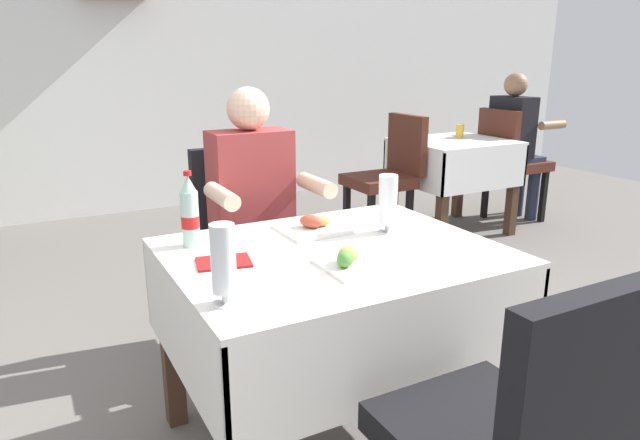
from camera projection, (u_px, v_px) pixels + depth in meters
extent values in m
cube|color=white|center=(105.00, 46.00, 4.90)|extent=(11.00, 0.12, 2.95)
cube|color=white|center=(334.00, 252.00, 1.94)|extent=(1.10, 0.88, 0.02)
cube|color=white|center=(408.00, 353.00, 1.62)|extent=(1.10, 0.02, 0.32)
cube|color=white|center=(282.00, 261.00, 2.35)|extent=(1.10, 0.02, 0.32)
cube|color=white|center=(180.00, 333.00, 1.74)|extent=(0.02, 0.88, 0.32)
cube|color=white|center=(453.00, 272.00, 2.23)|extent=(0.02, 0.88, 0.32)
cube|color=#472D1E|center=(512.00, 366.00, 1.94)|extent=(0.07, 0.07, 0.73)
cube|color=#472D1E|center=(171.00, 338.00, 2.14)|extent=(0.07, 0.07, 0.73)
cube|color=#472D1E|center=(386.00, 289.00, 2.59)|extent=(0.07, 0.07, 0.73)
cube|color=black|center=(255.00, 257.00, 2.63)|extent=(0.44, 0.44, 0.08)
cube|color=black|center=(234.00, 192.00, 2.77)|extent=(0.42, 0.06, 0.44)
cube|color=black|center=(235.00, 332.00, 2.49)|extent=(0.04, 0.04, 0.45)
cube|color=black|center=(305.00, 316.00, 2.64)|extent=(0.04, 0.04, 0.45)
cube|color=black|center=(211.00, 303.00, 2.77)|extent=(0.04, 0.04, 0.45)
cube|color=black|center=(275.00, 290.00, 2.93)|extent=(0.04, 0.04, 0.45)
cube|color=black|center=(483.00, 438.00, 1.38)|extent=(0.44, 0.44, 0.08)
cube|color=black|center=(586.00, 396.00, 1.10)|extent=(0.42, 0.06, 0.44)
cylinder|color=#282D42|center=(259.00, 330.00, 2.50)|extent=(0.10, 0.10, 0.45)
cylinder|color=#282D42|center=(291.00, 322.00, 2.57)|extent=(0.10, 0.10, 0.45)
cube|color=#282D42|center=(260.00, 255.00, 2.60)|extent=(0.34, 0.36, 0.12)
cube|color=#9E3838|center=(251.00, 186.00, 2.58)|extent=(0.36, 0.20, 0.50)
sphere|color=beige|center=(248.00, 109.00, 2.48)|extent=(0.19, 0.19, 0.19)
cylinder|color=beige|center=(222.00, 196.00, 2.28)|extent=(0.07, 0.26, 0.07)
cylinder|color=beige|center=(316.00, 185.00, 2.48)|extent=(0.07, 0.26, 0.07)
cube|color=white|center=(357.00, 265.00, 1.78)|extent=(0.22, 0.22, 0.01)
ellipsoid|color=gold|center=(348.00, 255.00, 1.77)|extent=(0.07, 0.06, 0.05)
ellipsoid|color=#4C8E38|center=(345.00, 259.00, 1.74)|extent=(0.08, 0.08, 0.05)
cube|color=white|center=(312.00, 229.00, 2.15)|extent=(0.24, 0.24, 0.01)
ellipsoid|color=#C14C33|center=(311.00, 221.00, 2.14)|extent=(0.10, 0.11, 0.05)
ellipsoid|color=gold|center=(320.00, 221.00, 2.16)|extent=(0.10, 0.08, 0.04)
cylinder|color=white|center=(225.00, 303.00, 1.51)|extent=(0.07, 0.07, 0.01)
cylinder|color=white|center=(225.00, 297.00, 1.50)|extent=(0.02, 0.02, 0.03)
cylinder|color=white|center=(223.00, 258.00, 1.47)|extent=(0.07, 0.07, 0.19)
cylinder|color=black|center=(224.00, 280.00, 1.49)|extent=(0.06, 0.06, 0.07)
cylinder|color=white|center=(387.00, 232.00, 2.13)|extent=(0.07, 0.07, 0.01)
cylinder|color=white|center=(387.00, 227.00, 2.12)|extent=(0.02, 0.02, 0.03)
cylinder|color=white|center=(388.00, 199.00, 2.09)|extent=(0.07, 0.07, 0.18)
cylinder|color=#C68928|center=(388.00, 211.00, 2.10)|extent=(0.06, 0.06, 0.09)
cylinder|color=silver|center=(190.00, 219.00, 1.95)|extent=(0.06, 0.06, 0.19)
cylinder|color=red|center=(190.00, 222.00, 1.95)|extent=(0.06, 0.06, 0.04)
cone|color=silver|center=(188.00, 184.00, 1.92)|extent=(0.05, 0.05, 0.05)
cylinder|color=red|center=(187.00, 173.00, 1.91)|extent=(0.03, 0.03, 0.02)
cube|color=maroon|center=(224.00, 262.00, 1.81)|extent=(0.19, 0.16, 0.01)
cube|color=silver|center=(218.00, 261.00, 1.80)|extent=(0.05, 0.19, 0.01)
cube|color=silver|center=(229.00, 259.00, 1.81)|extent=(0.05, 0.19, 0.01)
cube|color=white|center=(455.00, 141.00, 4.50)|extent=(0.83, 0.75, 0.02)
cube|color=white|center=(486.00, 170.00, 4.24)|extent=(0.83, 0.02, 0.32)
cube|color=white|center=(424.00, 156.00, 4.86)|extent=(0.83, 0.02, 0.32)
cube|color=white|center=(412.00, 167.00, 4.36)|extent=(0.02, 0.75, 0.32)
cube|color=white|center=(491.00, 158.00, 4.73)|extent=(0.02, 0.75, 0.32)
cube|color=#472D1E|center=(443.00, 201.00, 4.18)|extent=(0.07, 0.07, 0.73)
cube|color=#472D1E|center=(513.00, 191.00, 4.50)|extent=(0.07, 0.07, 0.73)
cube|color=#472D1E|center=(393.00, 185.00, 4.71)|extent=(0.07, 0.07, 0.73)
cube|color=#472D1E|center=(459.00, 176.00, 5.03)|extent=(0.07, 0.07, 0.73)
cube|color=#4C2319|center=(378.00, 181.00, 4.24)|extent=(0.44, 0.44, 0.08)
cube|color=#4C2319|center=(407.00, 144.00, 4.29)|extent=(0.06, 0.42, 0.44)
cube|color=black|center=(347.00, 213.00, 4.38)|extent=(0.04, 0.04, 0.45)
cube|color=black|center=(371.00, 224.00, 4.10)|extent=(0.04, 0.04, 0.45)
cube|color=black|center=(383.00, 208.00, 4.54)|extent=(0.04, 0.04, 0.45)
cube|color=black|center=(409.00, 218.00, 4.25)|extent=(0.04, 0.04, 0.45)
cube|color=#4C2319|center=(517.00, 165.00, 4.90)|extent=(0.44, 0.44, 0.08)
cube|color=#4C2319|center=(498.00, 136.00, 4.71)|extent=(0.06, 0.42, 0.44)
cube|color=black|center=(543.00, 196.00, 4.90)|extent=(0.04, 0.04, 0.45)
cube|color=black|center=(513.00, 189.00, 5.19)|extent=(0.04, 0.04, 0.45)
cube|color=black|center=(515.00, 201.00, 4.75)|extent=(0.04, 0.04, 0.45)
cube|color=black|center=(485.00, 193.00, 5.04)|extent=(0.04, 0.04, 0.45)
cylinder|color=#282D42|center=(533.00, 195.00, 4.97)|extent=(0.10, 0.10, 0.45)
cylinder|color=#282D42|center=(519.00, 191.00, 5.10)|extent=(0.10, 0.10, 0.45)
cube|color=#282D42|center=(515.00, 163.00, 4.88)|extent=(0.36, 0.34, 0.12)
cube|color=black|center=(512.00, 127.00, 4.76)|extent=(0.20, 0.36, 0.50)
sphere|color=#997051|center=(516.00, 85.00, 4.66)|extent=(0.19, 0.19, 0.19)
cylinder|color=#997051|center=(552.00, 125.00, 4.68)|extent=(0.26, 0.07, 0.07)
cylinder|color=#997051|center=(513.00, 120.00, 5.04)|extent=(0.26, 0.07, 0.07)
cylinder|color=gold|center=(460.00, 131.00, 4.60)|extent=(0.06, 0.06, 0.11)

